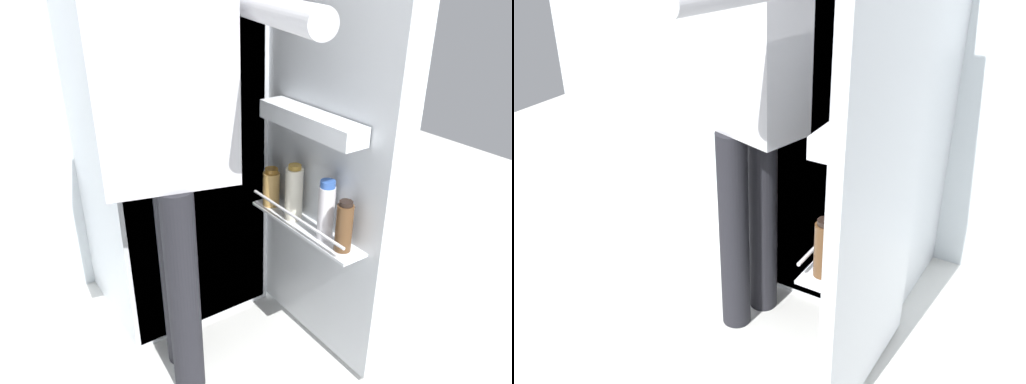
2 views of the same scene
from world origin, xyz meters
The scene contains 3 objects.
ground_plane centered at (0.00, 0.00, 0.00)m, with size 6.33×6.33×0.00m, color silver.
refrigerator centered at (0.03, 0.50, 0.88)m, with size 0.74×1.30×1.75m.
person centered at (-0.20, 0.03, 1.06)m, with size 0.58×0.83×1.74m.
Camera 2 is at (0.95, -1.72, 1.72)m, focal length 42.53 mm.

